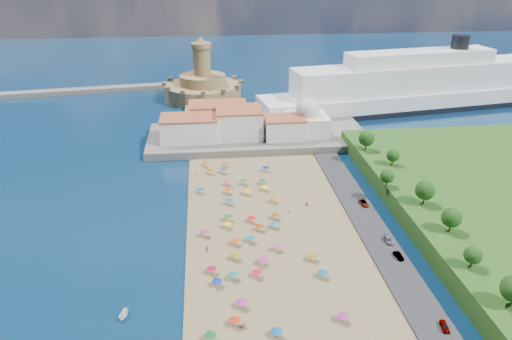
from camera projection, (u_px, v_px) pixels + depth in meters
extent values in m
plane|color=#071938|center=(251.00, 232.00, 139.92)|extent=(700.00, 700.00, 0.00)
cube|color=#59544C|center=(258.00, 137.00, 206.64)|extent=(90.00, 36.00, 3.00)
cube|color=#59544C|center=(204.00, 114.00, 236.44)|extent=(18.00, 70.00, 2.40)
cube|color=#59544C|center=(20.00, 95.00, 267.78)|extent=(199.03, 34.77, 2.60)
cube|color=silver|center=(189.00, 129.00, 197.85)|extent=(22.00, 14.00, 9.00)
cube|color=silver|center=(239.00, 123.00, 201.20)|extent=(18.00, 16.00, 11.00)
cube|color=silver|center=(285.00, 128.00, 199.92)|extent=(16.00, 12.00, 8.00)
cube|color=silver|center=(218.00, 116.00, 211.54)|extent=(24.00, 14.00, 10.00)
cube|color=silver|center=(307.00, 124.00, 204.53)|extent=(16.00, 16.00, 8.00)
sphere|color=silver|center=(308.00, 110.00, 202.10)|extent=(10.00, 10.00, 10.00)
cylinder|color=silver|center=(308.00, 101.00, 200.56)|extent=(1.20, 1.20, 1.60)
cylinder|color=#A08750|center=(203.00, 92.00, 262.57)|extent=(40.00, 40.00, 8.00)
cylinder|color=#A08750|center=(203.00, 80.00, 259.94)|extent=(24.00, 24.00, 5.00)
cylinder|color=#A08750|center=(202.00, 61.00, 256.09)|extent=(9.00, 9.00, 14.00)
cylinder|color=#A08750|center=(201.00, 45.00, 252.76)|extent=(10.40, 10.40, 2.40)
cone|color=#A08750|center=(201.00, 40.00, 251.67)|extent=(6.00, 6.00, 3.00)
cube|color=black|center=(414.00, 106.00, 249.01)|extent=(160.79, 49.17, 2.56)
cube|color=white|center=(415.00, 99.00, 247.60)|extent=(159.74, 48.62, 9.48)
cube|color=white|center=(418.00, 77.00, 243.12)|extent=(127.86, 39.31, 12.65)
cube|color=white|center=(420.00, 57.00, 239.27)|extent=(75.19, 26.57, 6.32)
cylinder|color=black|center=(460.00, 42.00, 241.85)|extent=(8.43, 8.43, 6.32)
cylinder|color=gray|center=(312.00, 258.00, 126.21)|extent=(0.07, 0.07, 2.00)
cone|color=#966C0D|center=(312.00, 255.00, 125.85)|extent=(2.50, 2.50, 0.60)
cylinder|color=gray|center=(259.00, 228.00, 139.77)|extent=(0.07, 0.07, 2.00)
cone|color=#9B310E|center=(259.00, 225.00, 139.41)|extent=(2.50, 2.50, 0.60)
cylinder|color=gray|center=(257.00, 274.00, 119.87)|extent=(0.07, 0.07, 2.00)
cone|color=red|center=(257.00, 271.00, 119.50)|extent=(2.50, 2.50, 0.60)
cylinder|color=gray|center=(274.00, 200.00, 155.40)|extent=(0.07, 0.07, 2.00)
cone|color=#C36208|center=(274.00, 197.00, 155.04)|extent=(2.50, 2.50, 0.60)
cylinder|color=gray|center=(228.00, 191.00, 160.87)|extent=(0.07, 0.07, 2.00)
cone|color=#CE4310|center=(228.00, 189.00, 160.51)|extent=(2.50, 2.50, 0.60)
cylinder|color=gray|center=(263.00, 182.00, 167.28)|extent=(0.07, 0.07, 2.00)
cone|color=#126636|center=(263.00, 180.00, 166.92)|extent=(2.50, 2.50, 0.60)
cylinder|color=gray|center=(228.00, 218.00, 144.89)|extent=(0.07, 0.07, 2.00)
cone|color=#12671E|center=(228.00, 215.00, 144.52)|extent=(2.50, 2.50, 0.60)
cylinder|color=gray|center=(200.00, 191.00, 161.18)|extent=(0.07, 0.07, 2.00)
cone|color=#0D597E|center=(200.00, 188.00, 160.82)|extent=(2.50, 2.50, 0.60)
cylinder|color=gray|center=(277.00, 333.00, 101.39)|extent=(0.07, 0.07, 2.00)
cone|color=#0B4E98|center=(277.00, 330.00, 101.02)|extent=(2.50, 2.50, 0.60)
cylinder|color=gray|center=(248.00, 193.00, 159.96)|extent=(0.07, 0.07, 2.00)
cone|color=#FFAE0D|center=(248.00, 190.00, 159.60)|extent=(2.50, 2.50, 0.60)
cylinder|color=gray|center=(265.00, 188.00, 162.91)|extent=(0.07, 0.07, 2.00)
cone|color=#FFF50D|center=(265.00, 186.00, 162.54)|extent=(2.50, 2.50, 0.60)
cylinder|color=gray|center=(212.00, 271.00, 121.17)|extent=(0.07, 0.07, 2.00)
cone|color=#A90D2D|center=(212.00, 268.00, 120.80)|extent=(2.50, 2.50, 0.60)
cylinder|color=gray|center=(250.00, 240.00, 134.16)|extent=(0.07, 0.07, 2.00)
cone|color=#106094|center=(250.00, 237.00, 133.80)|extent=(2.50, 2.50, 0.60)
cylinder|color=gray|center=(217.00, 283.00, 116.65)|extent=(0.07, 0.07, 2.00)
cone|color=navy|center=(217.00, 280.00, 116.29)|extent=(2.50, 2.50, 0.60)
cylinder|color=gray|center=(323.00, 275.00, 119.64)|extent=(0.07, 0.07, 2.00)
cone|color=#0D5A79|center=(323.00, 272.00, 119.28)|extent=(2.50, 2.50, 0.60)
cylinder|color=gray|center=(235.00, 257.00, 126.66)|extent=(0.07, 0.07, 2.00)
cone|color=#8F740D|center=(235.00, 254.00, 126.30)|extent=(2.50, 2.50, 0.60)
cylinder|color=gray|center=(275.00, 225.00, 141.01)|extent=(0.07, 0.07, 2.00)
cone|color=#107993|center=(275.00, 223.00, 140.65)|extent=(2.50, 2.50, 0.60)
cylinder|color=gray|center=(205.00, 164.00, 181.27)|extent=(0.07, 0.07, 2.00)
cone|color=#D14009|center=(205.00, 162.00, 180.91)|extent=(2.50, 2.50, 0.60)
cylinder|color=gray|center=(205.00, 234.00, 136.90)|extent=(0.07, 0.07, 2.00)
cone|color=#AF256C|center=(204.00, 231.00, 136.54)|extent=(2.50, 2.50, 0.60)
cylinder|color=gray|center=(234.00, 277.00, 118.98)|extent=(0.07, 0.07, 2.00)
cone|color=#0D7962|center=(234.00, 273.00, 118.61)|extent=(2.50, 2.50, 0.60)
cylinder|color=gray|center=(228.00, 183.00, 166.77)|extent=(0.07, 0.07, 2.00)
cone|color=#BE2857|center=(228.00, 180.00, 166.41)|extent=(2.50, 2.50, 0.60)
cylinder|color=gray|center=(251.00, 220.00, 143.98)|extent=(0.07, 0.07, 2.00)
cone|color=#F50A0C|center=(251.00, 217.00, 143.62)|extent=(2.50, 2.50, 0.60)
cylinder|color=gray|center=(227.00, 225.00, 141.00)|extent=(0.07, 0.07, 2.00)
cone|color=yellow|center=(227.00, 223.00, 140.64)|extent=(2.50, 2.50, 0.60)
cylinder|color=gray|center=(342.00, 318.00, 105.54)|extent=(0.07, 0.07, 2.00)
cone|color=#9F2283|center=(343.00, 315.00, 105.17)|extent=(2.50, 2.50, 0.60)
cylinder|color=gray|center=(242.00, 305.00, 109.58)|extent=(0.07, 0.07, 2.00)
cone|color=#A72385|center=(242.00, 301.00, 109.21)|extent=(2.50, 2.50, 0.60)
cylinder|color=gray|center=(277.00, 248.00, 130.38)|extent=(0.07, 0.07, 2.00)
cone|color=#C92B88|center=(277.00, 245.00, 130.01)|extent=(2.50, 2.50, 0.60)
cylinder|color=gray|center=(263.00, 262.00, 124.72)|extent=(0.07, 0.07, 2.00)
cone|color=#B2267E|center=(263.00, 258.00, 124.36)|extent=(2.50, 2.50, 0.60)
cylinder|color=gray|center=(266.00, 169.00, 177.25)|extent=(0.07, 0.07, 2.00)
cone|color=#120DAA|center=(266.00, 167.00, 176.88)|extent=(2.50, 2.50, 0.60)
cylinder|color=gray|center=(244.00, 182.00, 167.20)|extent=(0.07, 0.07, 2.00)
cone|color=#178116|center=(243.00, 180.00, 166.84)|extent=(2.50, 2.50, 0.60)
cylinder|color=gray|center=(211.00, 337.00, 100.37)|extent=(0.07, 0.07, 2.00)
cone|color=#11621D|center=(210.00, 334.00, 100.01)|extent=(2.50, 2.50, 0.60)
cylinder|color=gray|center=(229.00, 202.00, 154.20)|extent=(0.07, 0.07, 2.00)
cone|color=#0D53B4|center=(229.00, 199.00, 153.84)|extent=(2.50, 2.50, 0.60)
cylinder|color=gray|center=(275.00, 216.00, 145.79)|extent=(0.07, 0.07, 2.00)
cone|color=#90430D|center=(275.00, 214.00, 145.43)|extent=(2.50, 2.50, 0.60)
cylinder|color=gray|center=(210.00, 172.00, 175.06)|extent=(0.07, 0.07, 2.00)
cone|color=#7B540B|center=(210.00, 169.00, 174.70)|extent=(2.50, 2.50, 0.60)
cylinder|color=gray|center=(225.00, 164.00, 181.30)|extent=(0.07, 0.07, 2.00)
cone|color=#91500D|center=(225.00, 162.00, 180.94)|extent=(2.50, 2.50, 0.60)
cylinder|color=gray|center=(235.00, 242.00, 132.93)|extent=(0.07, 0.07, 2.00)
cone|color=#D74909|center=(235.00, 239.00, 132.56)|extent=(2.50, 2.50, 0.60)
cylinder|color=gray|center=(223.00, 171.00, 175.67)|extent=(0.07, 0.07, 2.00)
cone|color=#0D4F7F|center=(223.00, 169.00, 175.30)|extent=(2.50, 2.50, 0.60)
cylinder|color=gray|center=(235.00, 322.00, 104.41)|extent=(0.07, 0.07, 2.00)
cone|color=red|center=(235.00, 319.00, 104.05)|extent=(2.50, 2.50, 0.60)
imported|color=tan|center=(307.00, 205.00, 152.84)|extent=(1.52, 1.51, 1.75)
imported|color=tan|center=(191.00, 194.00, 159.55)|extent=(1.13, 0.81, 1.57)
imported|color=tan|center=(229.00, 188.00, 163.62)|extent=(0.94, 0.80, 1.72)
imported|color=tan|center=(261.00, 265.00, 123.55)|extent=(0.86, 0.98, 1.69)
imported|color=tan|center=(244.00, 325.00, 103.88)|extent=(1.11, 1.54, 1.61)
imported|color=tan|center=(196.00, 175.00, 173.28)|extent=(0.94, 0.88, 1.55)
imported|color=tan|center=(207.00, 249.00, 130.26)|extent=(1.03, 1.07, 1.74)
imported|color=tan|center=(289.00, 212.00, 148.80)|extent=(0.71, 0.64, 1.62)
imported|color=tan|center=(262.00, 175.00, 173.09)|extent=(1.17, 1.20, 1.65)
imported|color=white|center=(124.00, 315.00, 107.23)|extent=(2.40, 4.15, 1.51)
imported|color=gray|center=(364.00, 203.00, 153.44)|extent=(2.40, 4.58, 1.23)
imported|color=gray|center=(398.00, 256.00, 126.96)|extent=(1.85, 3.90, 1.23)
imported|color=gray|center=(388.00, 240.00, 133.88)|extent=(1.83, 4.33, 1.25)
imported|color=gray|center=(445.00, 326.00, 103.20)|extent=(1.98, 3.81, 1.24)
cylinder|color=#382314|center=(512.00, 300.00, 101.16)|extent=(0.50, 0.50, 3.11)
cylinder|color=#382314|center=(471.00, 263.00, 113.93)|extent=(0.50, 0.50, 2.35)
sphere|color=#14380F|center=(473.00, 255.00, 113.07)|extent=(4.24, 4.24, 4.24)
cylinder|color=#382314|center=(450.00, 226.00, 128.32)|extent=(0.50, 0.50, 2.90)
sphere|color=#14380F|center=(452.00, 218.00, 127.26)|extent=(5.22, 5.22, 5.22)
cylinder|color=#382314|center=(424.00, 199.00, 142.13)|extent=(0.50, 0.50, 3.14)
sphere|color=#14380F|center=(425.00, 190.00, 140.98)|extent=(5.65, 5.65, 5.65)
cylinder|color=#382314|center=(386.00, 183.00, 152.90)|extent=(0.50, 0.50, 2.44)
sphere|color=#14380F|center=(387.00, 176.00, 152.01)|extent=(4.39, 4.39, 4.39)
cylinder|color=#382314|center=(392.00, 161.00, 168.18)|extent=(0.50, 0.50, 2.45)
sphere|color=#14380F|center=(393.00, 155.00, 167.29)|extent=(4.41, 4.41, 4.41)
cylinder|color=#382314|center=(366.00, 146.00, 180.61)|extent=(0.50, 0.50, 3.19)
sphere|color=#14380F|center=(366.00, 138.00, 179.44)|extent=(5.74, 5.74, 5.74)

